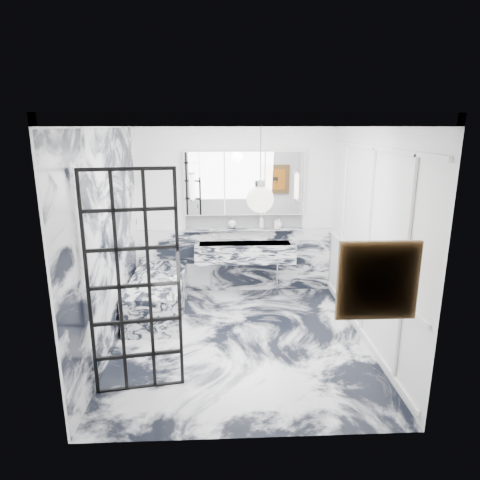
{
  "coord_description": "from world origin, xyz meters",
  "views": [
    {
      "loc": [
        -0.24,
        -5.03,
        2.71
      ],
      "look_at": [
        0.02,
        0.5,
        1.22
      ],
      "focal_mm": 32.0,
      "sensor_mm": 36.0,
      "label": 1
    }
  ],
  "objects_px": {
    "trough_sink": "(245,252)",
    "bathtub": "(158,296)",
    "crittall_door": "(134,286)",
    "mirror_cabinet": "(244,183)"
  },
  "relations": [
    {
      "from": "crittall_door",
      "to": "bathtub",
      "type": "bearing_deg",
      "value": 83.48
    },
    {
      "from": "trough_sink",
      "to": "bathtub",
      "type": "xyz_separation_m",
      "value": [
        -1.33,
        -0.66,
        -0.45
      ]
    },
    {
      "from": "trough_sink",
      "to": "bathtub",
      "type": "bearing_deg",
      "value": -153.52
    },
    {
      "from": "trough_sink",
      "to": "mirror_cabinet",
      "type": "distance_m",
      "value": 1.1
    },
    {
      "from": "crittall_door",
      "to": "mirror_cabinet",
      "type": "bearing_deg",
      "value": 56.49
    },
    {
      "from": "crittall_door",
      "to": "bathtub",
      "type": "xyz_separation_m",
      "value": [
        -0.07,
        1.88,
        -0.88
      ]
    },
    {
      "from": "mirror_cabinet",
      "to": "bathtub",
      "type": "distance_m",
      "value": 2.2
    },
    {
      "from": "trough_sink",
      "to": "crittall_door",
      "type": "bearing_deg",
      "value": -116.3
    },
    {
      "from": "mirror_cabinet",
      "to": "bathtub",
      "type": "xyz_separation_m",
      "value": [
        -1.32,
        -0.83,
        -1.54
      ]
    },
    {
      "from": "crittall_door",
      "to": "bathtub",
      "type": "height_order",
      "value": "crittall_door"
    }
  ]
}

